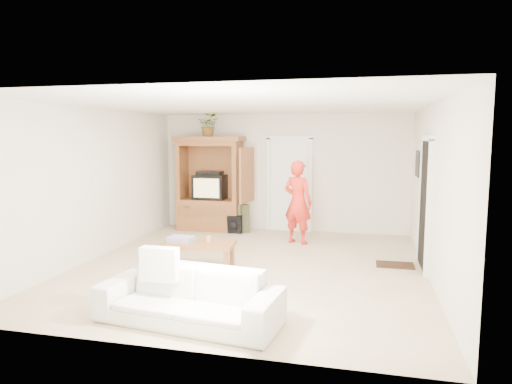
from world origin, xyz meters
The scene contains 19 objects.
floor centered at (0.00, 0.00, 0.00)m, with size 6.00×6.00×0.00m, color tan.
ceiling centered at (0.00, 0.00, 2.60)m, with size 6.00×6.00×0.00m, color white.
wall_back centered at (0.00, 3.00, 1.30)m, with size 5.50×5.50×0.00m, color silver.
wall_front centered at (0.00, -3.00, 1.30)m, with size 5.50×5.50×0.00m, color silver.
wall_left centered at (-2.75, 0.00, 1.30)m, with size 6.00×6.00×0.00m, color silver.
wall_right centered at (2.75, 0.00, 1.30)m, with size 6.00×6.00×0.00m, color silver.
armoire centered at (-1.58, 2.66, 0.91)m, with size 1.82×1.14×2.10m.
door_back centered at (0.15, 2.97, 1.02)m, with size 0.85×0.05×2.04m, color white.
doorway_right centered at (2.73, 0.60, 1.02)m, with size 0.05×0.90×2.04m, color black.
framed_picture centered at (2.73, 1.90, 1.60)m, with size 0.03×0.60×0.48m, color black.
doormat centered at (2.30, 0.60, 0.01)m, with size 0.60×0.40×0.02m, color #382316.
plant centered at (-1.60, 2.63, 2.35)m, with size 0.45×0.39×0.50m, color #4C7238.
man centered at (0.51, 1.80, 0.82)m, with size 0.60×0.39×1.64m, color red.
sofa centered at (-0.13, -2.34, 0.30)m, with size 2.08×0.81×0.61m, color silver.
coffee_table centered at (-0.78, -0.29, 0.37)m, with size 1.19×0.72×0.43m.
towel centered at (-1.07, -0.29, 0.47)m, with size 0.38×0.28×0.08m, color #FB53C1.
candle centered at (-0.63, -0.24, 0.48)m, with size 0.08×0.08×0.10m, color tan.
backpack_black centered at (-0.95, 2.42, 0.19)m, with size 0.31×0.18×0.39m, color black, non-canonical shape.
backpack_olive centered at (-0.85, 2.55, 0.31)m, with size 0.33×0.24×0.62m, color #47442B, non-canonical shape.
Camera 1 is at (1.76, -7.01, 2.11)m, focal length 32.00 mm.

